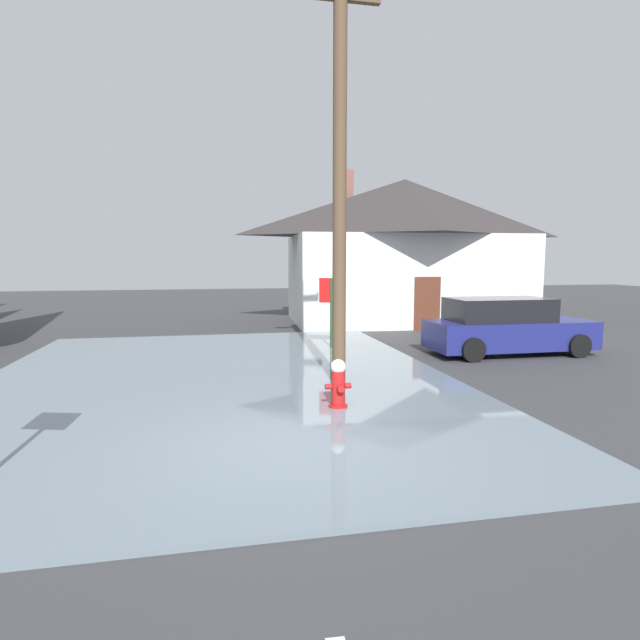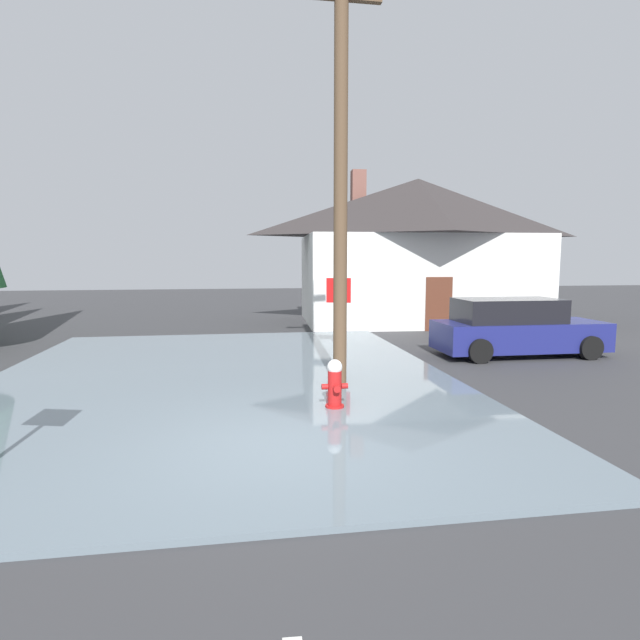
% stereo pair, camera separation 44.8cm
% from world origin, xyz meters
% --- Properties ---
extents(ground_plane, '(80.00, 80.00, 0.10)m').
position_xyz_m(ground_plane, '(0.00, 0.00, -0.05)').
color(ground_plane, '#38383A').
extents(flood_puddle, '(10.08, 13.36, 0.07)m').
position_xyz_m(flood_puddle, '(-1.00, 4.34, 0.04)').
color(flood_puddle, slate).
rests_on(flood_puddle, ground).
extents(lane_stop_bar, '(3.42, 0.60, 0.01)m').
position_xyz_m(lane_stop_bar, '(-0.47, -1.38, 0.00)').
color(lane_stop_bar, silver).
rests_on(lane_stop_bar, ground).
extents(fire_hydrant, '(0.46, 0.40, 0.92)m').
position_xyz_m(fire_hydrant, '(1.05, 1.68, 0.45)').
color(fire_hydrant, red).
rests_on(fire_hydrant, ground).
extents(utility_pole, '(1.60, 0.28, 8.30)m').
position_xyz_m(utility_pole, '(1.49, 3.44, 4.33)').
color(utility_pole, brown).
rests_on(utility_pole, ground).
extents(stop_sign_far, '(0.73, 0.24, 2.13)m').
position_xyz_m(stop_sign_far, '(2.30, 7.68, 1.52)').
color(stop_sign_far, '#1E4C28').
rests_on(stop_sign_far, ground).
extents(house, '(10.43, 6.92, 6.44)m').
position_xyz_m(house, '(6.90, 14.05, 3.10)').
color(house, silver).
rests_on(house, ground).
extents(parked_car, '(4.58, 1.95, 1.58)m').
position_xyz_m(parked_car, '(6.95, 6.05, 0.76)').
color(parked_car, navy).
rests_on(parked_car, ground).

